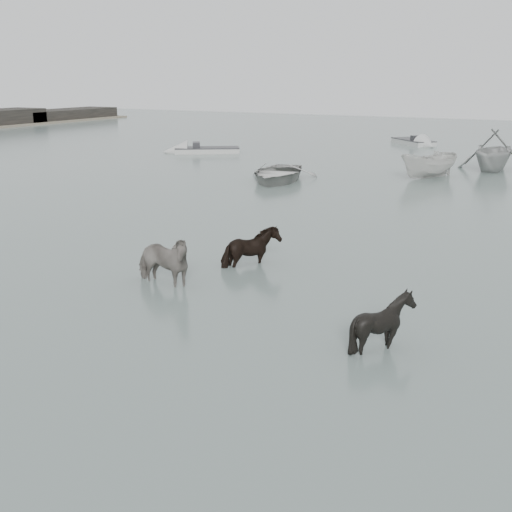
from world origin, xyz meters
name	(u,v)px	position (x,y,z in m)	size (l,w,h in m)	color
ground	(260,295)	(0.00, 0.00, 0.00)	(140.00, 140.00, 0.00)	#586961
pony_pinto	(162,255)	(-2.61, -0.50, 0.82)	(0.89, 1.95, 1.65)	black
pony_dark	(252,241)	(-1.40, 2.16, 0.73)	(1.46, 1.25, 1.47)	black
pony_black	(383,316)	(3.66, -1.71, 0.70)	(1.13, 1.27, 1.40)	black
rowboat_lead	(277,171)	(-7.49, 16.19, 0.52)	(3.59, 5.02, 1.04)	#A1A19D
rowboat_trail	(495,148)	(1.80, 25.37, 1.26)	(4.12, 4.77, 2.52)	#A0A29F
boat_small	(429,164)	(-0.82, 20.93, 0.75)	(1.47, 3.91, 1.51)	#B9B9B4
skiff_outer	(207,148)	(-17.26, 24.96, 0.38)	(6.21, 1.60, 0.75)	#A7A6A2
skiff_mid	(413,140)	(-5.96, 37.45, 0.38)	(5.87, 1.60, 0.75)	#A5A8A5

